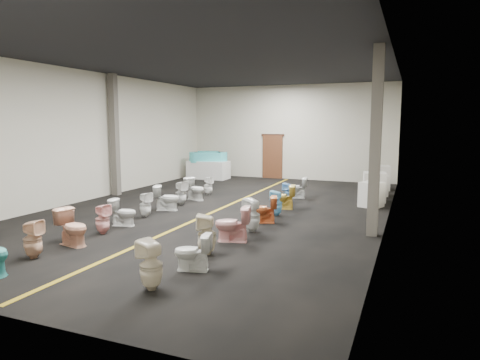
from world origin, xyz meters
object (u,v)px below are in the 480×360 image
at_px(toilet_right_3, 232,224).
at_px(toilet_right_8, 288,193).
at_px(toilet_left_9, 208,186).
at_px(toilet_right_2, 207,234).
at_px(toilet_left_4, 123,212).
at_px(toilet_left_5, 145,205).
at_px(toilet_right_9, 297,188).
at_px(display_table, 208,170).
at_px(toilet_left_7, 181,193).
at_px(toilet_right_4, 252,215).
at_px(appliance_crate_b, 374,187).
at_px(bathtub, 208,157).
at_px(appliance_crate_a, 371,195).
at_px(toilet_right_7, 283,197).
at_px(toilet_right_6, 277,203).
at_px(appliance_crate_c, 377,185).
at_px(toilet_left_2, 73,227).
at_px(toilet_left_8, 195,189).
at_px(appliance_crate_d, 380,178).
at_px(toilet_right_1, 193,252).
at_px(toilet_right_0, 151,265).
at_px(toilet_left_6, 167,198).
at_px(toilet_right_5, 264,209).
at_px(toilet_left_1, 33,239).
at_px(toilet_left_3, 102,219).

height_order(toilet_right_3, toilet_right_8, toilet_right_3).
bearing_deg(toilet_left_9, toilet_right_3, -142.55).
xyz_separation_m(toilet_right_2, toilet_right_3, (0.11, 1.10, -0.02)).
relative_size(toilet_left_4, toilet_left_5, 0.98).
bearing_deg(toilet_right_9, display_table, -132.01).
relative_size(toilet_left_7, toilet_right_4, 0.95).
bearing_deg(appliance_crate_b, bathtub, 157.70).
distance_m(appliance_crate_a, toilet_right_7, 2.91).
bearing_deg(display_table, toilet_left_5, -75.83).
distance_m(toilet_left_4, toilet_right_6, 4.34).
bearing_deg(appliance_crate_c, toilet_right_9, -148.39).
bearing_deg(toilet_right_4, appliance_crate_b, 178.81).
xyz_separation_m(appliance_crate_a, toilet_left_2, (-5.73, -7.06, 0.01)).
distance_m(display_table, appliance_crate_c, 8.29).
relative_size(toilet_left_2, toilet_left_8, 1.05).
relative_size(toilet_left_8, toilet_right_3, 0.96).
height_order(toilet_left_8, toilet_right_7, toilet_left_8).
bearing_deg(appliance_crate_b, toilet_left_4, -133.28).
bearing_deg(toilet_right_3, toilet_left_7, -149.98).
xyz_separation_m(toilet_right_4, toilet_right_6, (-0.00, 2.04, -0.05)).
height_order(appliance_crate_d, toilet_right_1, appliance_crate_d).
distance_m(appliance_crate_a, toilet_right_0, 8.98).
bearing_deg(toilet_right_7, toilet_left_9, -123.95).
xyz_separation_m(toilet_left_2, toilet_left_7, (-0.14, 5.02, -0.01)).
bearing_deg(appliance_crate_d, toilet_right_3, -105.47).
bearing_deg(toilet_left_6, appliance_crate_d, -58.14).
distance_m(bathtub, appliance_crate_a, 9.18).
relative_size(toilet_left_5, toilet_left_9, 1.03).
xyz_separation_m(toilet_left_9, toilet_right_6, (3.48, -2.55, 0.02)).
relative_size(toilet_right_0, toilet_right_6, 1.12).
bearing_deg(toilet_right_5, toilet_left_1, -53.73).
bearing_deg(toilet_right_5, toilet_left_4, -81.46).
height_order(toilet_left_3, toilet_right_0, toilet_right_0).
xyz_separation_m(appliance_crate_b, toilet_right_2, (-2.68, -7.64, -0.08)).
xyz_separation_m(appliance_crate_b, toilet_right_1, (-2.49, -8.61, -0.16)).
xyz_separation_m(appliance_crate_d, toilet_right_3, (-2.57, -9.30, -0.08)).
bearing_deg(toilet_right_8, toilet_left_6, -47.18).
bearing_deg(toilet_right_5, toilet_left_8, -144.11).
bearing_deg(toilet_left_7, toilet_left_3, -158.39).
distance_m(appliance_crate_a, toilet_left_9, 5.94).
xyz_separation_m(toilet_right_1, toilet_right_5, (-0.03, 4.10, 0.02)).
height_order(toilet_left_7, toilet_right_5, toilet_left_7).
bearing_deg(appliance_crate_a, toilet_right_5, -126.54).
bearing_deg(bathtub, toilet_right_2, -82.95).
distance_m(appliance_crate_a, toilet_right_3, 6.01).
xyz_separation_m(appliance_crate_d, toilet_right_7, (-2.56, -5.26, -0.11)).
bearing_deg(appliance_crate_d, bathtub, 176.22).
xyz_separation_m(appliance_crate_d, toilet_left_9, (-5.93, -3.74, -0.14)).
relative_size(bathtub, toilet_left_3, 2.40).
xyz_separation_m(bathtub, toilet_left_2, (2.30, -11.45, -0.66)).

